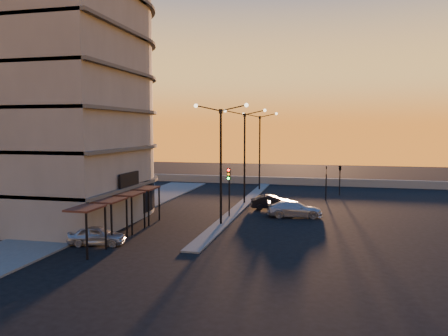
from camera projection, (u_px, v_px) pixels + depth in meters
ground at (221, 225)px, 34.35m from camera, size 120.00×120.00×0.00m
sidewalk_west at (122, 209)px, 40.63m from camera, size 5.00×40.00×0.12m
median at (244, 203)px, 44.04m from camera, size 1.20×36.00×0.12m
parapet at (281, 181)px, 59.05m from camera, size 44.00×0.50×1.00m
building at (59, 77)px, 36.51m from camera, size 14.35×17.08×25.00m
streetlamp_near at (221, 154)px, 33.85m from camera, size 4.32×0.32×9.51m
streetlamp_mid at (245, 148)px, 43.54m from camera, size 4.32×0.32×9.51m
streetlamp_far at (260, 145)px, 53.23m from camera, size 4.32×0.32×9.51m
traffic_light_main at (229, 184)px, 36.87m from camera, size 0.28×0.44×4.25m
signal_east_a at (326, 182)px, 45.91m from camera, size 0.13×0.16×3.60m
signal_east_b at (340, 168)px, 49.34m from camera, size 0.42×1.99×3.60m
car_hatchback at (97, 235)px, 28.48m from camera, size 3.92×2.23×1.26m
car_sedan at (272, 202)px, 41.05m from camera, size 4.18×2.28×1.31m
car_wagon at (295, 209)px, 37.43m from camera, size 4.95×2.57×1.37m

